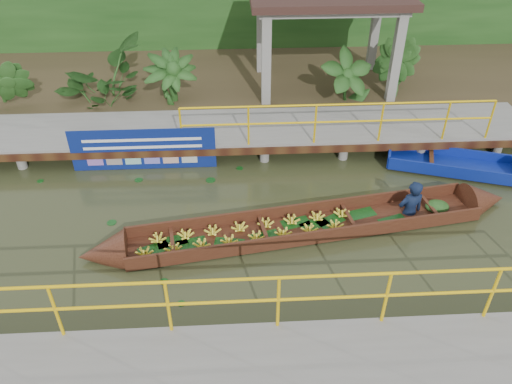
{
  "coord_description": "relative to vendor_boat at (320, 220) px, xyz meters",
  "views": [
    {
      "loc": [
        0.2,
        -8.01,
        6.69
      ],
      "look_at": [
        0.67,
        0.5,
        0.6
      ],
      "focal_mm": 35.0,
      "sensor_mm": 36.0,
      "label": 1
    }
  ],
  "objects": [
    {
      "name": "foliage_backdrop",
      "position": [
        -1.96,
        10.04,
        1.78
      ],
      "size": [
        30.0,
        0.8,
        4.0
      ],
      "primitive_type": "cube",
      "color": "#183E13",
      "rests_on": "ground"
    },
    {
      "name": "tropical_plants",
      "position": [
        -3.71,
        5.34,
        0.94
      ],
      "size": [
        14.13,
        1.13,
        1.41
      ],
      "color": "#183E13",
      "rests_on": "ground"
    },
    {
      "name": "blue_banner",
      "position": [
        -3.9,
        2.52,
        0.33
      ],
      "size": [
        3.48,
        0.04,
        1.09
      ],
      "color": "navy",
      "rests_on": "ground"
    },
    {
      "name": "moored_blue_boat",
      "position": [
        4.4,
        1.79,
        -0.07
      ],
      "size": [
        3.64,
        1.96,
        0.84
      ],
      "rotation": [
        0.0,
        0.0,
        -0.32
      ],
      "color": "navy",
      "rests_on": "ground"
    },
    {
      "name": "land_strip",
      "position": [
        -1.96,
        7.54,
        0.0
      ],
      "size": [
        30.0,
        8.0,
        0.45
      ],
      "primitive_type": "cube",
      "color": "#372C1B",
      "rests_on": "ground"
    },
    {
      "name": "far_dock",
      "position": [
        -1.94,
        3.47,
        0.26
      ],
      "size": [
        16.0,
        2.06,
        1.66
      ],
      "color": "slate",
      "rests_on": "ground"
    },
    {
      "name": "vendor_boat",
      "position": [
        0.0,
        0.0,
        0.0
      ],
      "size": [
        9.15,
        2.32,
        1.99
      ],
      "rotation": [
        0.0,
        0.0,
        0.16
      ],
      "color": "#35160E",
      "rests_on": "ground"
    },
    {
      "name": "pavilion",
      "position": [
        1.04,
        6.34,
        2.6
      ],
      "size": [
        4.4,
        3.0,
        3.0
      ],
      "color": "slate",
      "rests_on": "ground"
    },
    {
      "name": "ground",
      "position": [
        -1.96,
        0.04,
        -0.22
      ],
      "size": [
        80.0,
        80.0,
        0.0
      ],
      "primitive_type": "plane",
      "color": "#292E17",
      "rests_on": "ground"
    }
  ]
}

